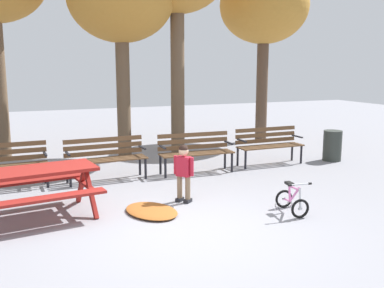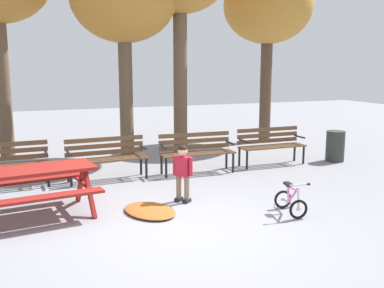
# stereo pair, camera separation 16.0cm
# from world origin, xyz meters

# --- Properties ---
(ground) EXTENTS (36.00, 36.00, 0.00)m
(ground) POSITION_xyz_m (0.00, 0.00, 0.00)
(ground) COLOR gray
(picnic_table) EXTENTS (1.96, 1.57, 0.79)m
(picnic_table) POSITION_xyz_m (-1.87, 1.29, 0.59)
(picnic_table) COLOR maroon
(picnic_table) RESTS_ON ground
(park_bench_far_left) EXTENTS (1.61, 0.51, 0.85)m
(park_bench_far_left) POSITION_xyz_m (-2.32, 3.23, 0.51)
(park_bench_far_left) COLOR brown
(park_bench_far_left) RESTS_ON ground
(park_bench_left) EXTENTS (1.62, 0.53, 0.85)m
(park_bench_left) POSITION_xyz_m (-0.42, 3.15, 0.51)
(park_bench_left) COLOR brown
(park_bench_left) RESTS_ON ground
(park_bench_right) EXTENTS (1.61, 0.51, 0.85)m
(park_bench_right) POSITION_xyz_m (1.49, 3.04, 0.51)
(park_bench_right) COLOR brown
(park_bench_right) RESTS_ON ground
(park_bench_far_right) EXTENTS (1.61, 0.48, 0.85)m
(park_bench_far_right) POSITION_xyz_m (3.38, 3.16, 0.51)
(park_bench_far_right) COLOR brown
(park_bench_far_right) RESTS_ON ground
(child_standing) EXTENTS (0.28, 0.31, 0.99)m
(child_standing) POSITION_xyz_m (0.50, 1.20, 0.57)
(child_standing) COLOR #7F664C
(child_standing) RESTS_ON ground
(kids_bicycle) EXTENTS (0.41, 0.59, 0.54)m
(kids_bicycle) POSITION_xyz_m (1.86, 0.03, 0.20)
(kids_bicycle) COLOR black
(kids_bicycle) RESTS_ON ground
(leaf_pile) EXTENTS (0.96, 1.17, 0.07)m
(leaf_pile) POSITION_xyz_m (-0.18, 0.86, 0.04)
(leaf_pile) COLOR #9E5623
(leaf_pile) RESTS_ON ground
(trash_bin) EXTENTS (0.44, 0.44, 0.73)m
(trash_bin) POSITION_xyz_m (5.02, 2.91, 0.37)
(trash_bin) COLOR #2D332D
(trash_bin) RESTS_ON ground
(tree_far_right) EXTENTS (2.60, 2.60, 5.10)m
(tree_far_right) POSITION_xyz_m (4.94, 6.08, 3.94)
(tree_far_right) COLOR brown
(tree_far_right) RESTS_ON ground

